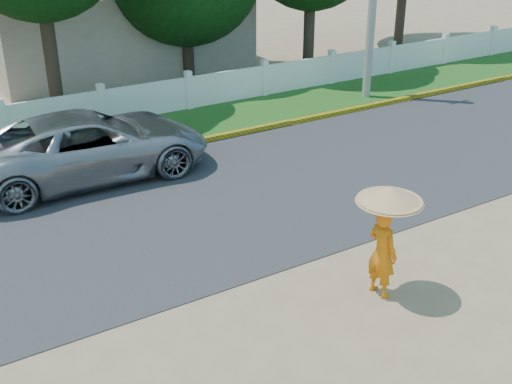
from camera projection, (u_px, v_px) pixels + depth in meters
The scene contains 8 objects.
ground at pixel (313, 296), 11.65m from camera, with size 120.00×120.00×0.00m, color #9E8460.
road at pixel (201, 203), 15.11m from camera, with size 60.00×7.00×0.02m, color #38383A.
grass_verge at pixel (121, 137), 19.16m from camera, with size 60.00×3.50×0.03m, color #2D601E.
curb at pixel (142, 153), 17.82m from camera, with size 40.00×0.18×0.16m, color yellow.
fence at pixel (102, 107), 20.05m from camera, with size 40.00×0.10×1.10m, color silver.
building_near at pixel (114, 28), 26.28m from camera, with size 10.00×6.00×3.20m, color #B7AD99.
vehicle at pixel (90, 145), 16.24m from camera, with size 2.79×6.05×1.68m, color gray.
monk_with_parasol at pixel (386, 226), 11.16m from camera, with size 1.17×1.17×2.14m.
Camera 1 is at (-5.98, -7.75, 6.67)m, focal length 45.00 mm.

